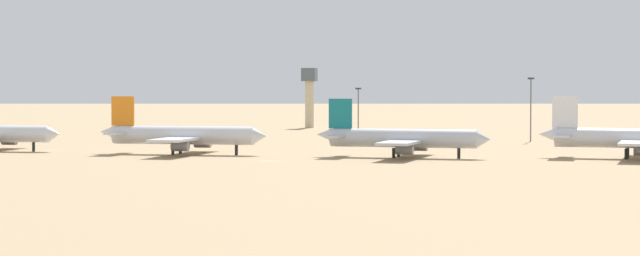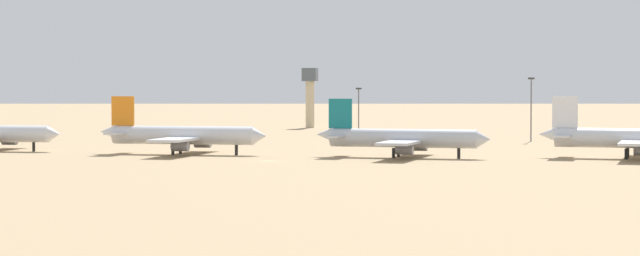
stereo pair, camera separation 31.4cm
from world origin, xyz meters
name	(u,v)px [view 2 (the right image)]	position (x,y,z in m)	size (l,w,h in m)	color
ground	(270,161)	(0.00, 0.00, 0.00)	(4000.00, 4000.00, 0.00)	#9E8460
ridge_far_west	(157,59)	(-407.38, 1119.67, 46.92)	(396.92, 320.11, 93.84)	slate
ridge_west	(501,62)	(-2.94, 1176.60, 43.08)	(326.58, 212.29, 86.15)	slate
parked_jet_orange_2	(181,135)	(-25.05, 19.25, 4.29)	(39.53, 33.15, 13.08)	silver
parked_jet_teal_3	(401,138)	(25.10, 16.65, 4.15)	(38.35, 32.40, 12.66)	silver
parked_jet_white_4	(633,138)	(73.72, 21.90, 4.33)	(40.00, 33.87, 13.21)	silver
control_tower	(310,92)	(-30.30, 189.34, 13.19)	(5.20, 5.20, 21.85)	#C6B793
light_pole_west	(531,105)	(51.16, 96.43, 10.09)	(1.80, 0.50, 17.71)	#59595E
light_pole_east	(359,108)	(-1.53, 123.47, 8.60)	(1.80, 0.50, 14.80)	#59595E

